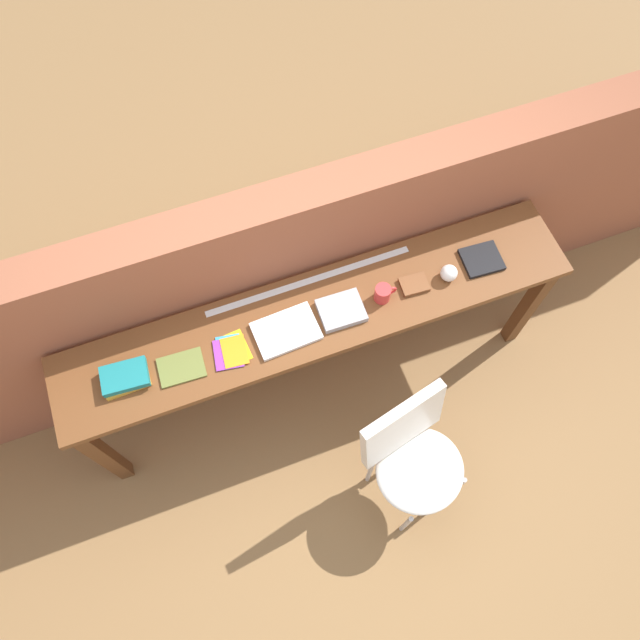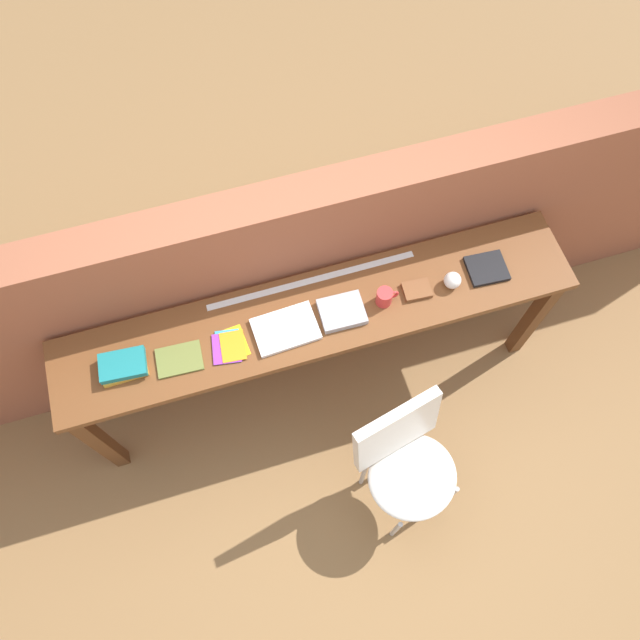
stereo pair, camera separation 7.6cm
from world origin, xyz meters
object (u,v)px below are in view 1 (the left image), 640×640
object	(u,v)px
book_open_centre	(286,331)
pamphlet_pile_colourful	(232,351)
book_repair_rightmost	(482,259)
book_stack_leftmost	(125,377)
magazine_cycling	(181,368)
leather_journal_brown	(414,285)
mug	(383,293)
chair_white_moulded	(413,455)
sports_ball_small	(449,273)

from	to	relation	value
book_open_centre	pamphlet_pile_colourful	bearing A→B (deg)	178.66
book_repair_rightmost	book_stack_leftmost	bearing A→B (deg)	-176.16
magazine_cycling	pamphlet_pile_colourful	world-z (taller)	same
leather_journal_brown	mug	bearing A→B (deg)	-173.80
magazine_cycling	mug	xyz separation A→B (m)	(0.98, 0.01, 0.04)
chair_white_moulded	sports_ball_small	xyz separation A→B (m)	(0.42, 0.67, 0.39)
pamphlet_pile_colourful	mug	size ratio (longest dim) A/B	1.69
magazine_cycling	pamphlet_pile_colourful	distance (m)	0.23
chair_white_moulded	magazine_cycling	distance (m)	1.17
leather_journal_brown	sports_ball_small	world-z (taller)	sports_ball_small
book_stack_leftmost	leather_journal_brown	size ratio (longest dim) A/B	1.65
pamphlet_pile_colourful	leather_journal_brown	distance (m)	0.92
book_stack_leftmost	magazine_cycling	bearing A→B (deg)	-7.70
magazine_cycling	book_repair_rightmost	size ratio (longest dim) A/B	1.10
pamphlet_pile_colourful	book_open_centre	size ratio (longest dim) A/B	0.64
magazine_cycling	mug	world-z (taller)	mug
chair_white_moulded	book_repair_rightmost	bearing A→B (deg)	48.51
magazine_cycling	book_open_centre	bearing A→B (deg)	3.42
chair_white_moulded	sports_ball_small	bearing A→B (deg)	57.75
book_repair_rightmost	magazine_cycling	bearing A→B (deg)	-174.92
chair_white_moulded	leather_journal_brown	size ratio (longest dim) A/B	6.86
pamphlet_pile_colourful	sports_ball_small	size ratio (longest dim) A/B	2.26
book_open_centre	mug	bearing A→B (deg)	-1.68
book_stack_leftmost	mug	size ratio (longest dim) A/B	1.95
chair_white_moulded	book_open_centre	world-z (taller)	book_open_centre
leather_journal_brown	sports_ball_small	bearing A→B (deg)	-0.42
chair_white_moulded	pamphlet_pile_colourful	size ratio (longest dim) A/B	4.80
pamphlet_pile_colourful	sports_ball_small	xyz separation A→B (m)	(1.09, 0.01, 0.04)
book_open_centre	leather_journal_brown	world-z (taller)	leather_journal_brown
leather_journal_brown	magazine_cycling	bearing A→B (deg)	-174.95
pamphlet_pile_colourful	book_repair_rightmost	size ratio (longest dim) A/B	1.00
book_stack_leftmost	magazine_cycling	size ratio (longest dim) A/B	1.05
book_stack_leftmost	leather_journal_brown	bearing A→B (deg)	-0.55
chair_white_moulded	sports_ball_small	world-z (taller)	sports_ball_small
book_open_centre	leather_journal_brown	distance (m)	0.65
chair_white_moulded	book_repair_rightmost	size ratio (longest dim) A/B	4.78
chair_white_moulded	book_open_centre	xyz separation A→B (m)	(-0.40, 0.67, 0.36)
magazine_cycling	book_open_centre	world-z (taller)	book_open_centre
book_stack_leftmost	mug	distance (m)	1.23
sports_ball_small	chair_white_moulded	bearing A→B (deg)	-122.25
magazine_cycling	book_open_centre	size ratio (longest dim) A/B	0.70
chair_white_moulded	book_repair_rightmost	xyz separation A→B (m)	(0.62, 0.70, 0.36)
sports_ball_small	leather_journal_brown	bearing A→B (deg)	175.51
book_open_centre	sports_ball_small	xyz separation A→B (m)	(0.82, 0.00, 0.03)
mug	book_repair_rightmost	size ratio (longest dim) A/B	0.59
magazine_cycling	sports_ball_small	xyz separation A→B (m)	(1.32, 0.01, 0.03)
book_open_centre	leather_journal_brown	bearing A→B (deg)	-1.41
book_stack_leftmost	sports_ball_small	bearing A→B (deg)	-0.98
magazine_cycling	sports_ball_small	bearing A→B (deg)	3.20
chair_white_moulded	mug	bearing A→B (deg)	82.63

